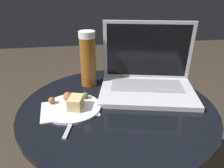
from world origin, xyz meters
The scene contains 6 objects.
table centered at (0.00, 0.00, 0.41)m, with size 0.71×0.71×0.57m.
napkin centered at (-0.17, -0.01, 0.58)m, with size 0.21×0.15×0.00m.
laptop centered at (0.14, 0.11, 0.63)m, with size 0.42×0.34×0.27m.
beer_glass centered at (-0.09, 0.20, 0.69)m, with size 0.07×0.07×0.23m.
snack_plate centered at (-0.16, 0.00, 0.59)m, with size 0.20×0.20×0.05m.
fork centered at (-0.16, -0.06, 0.58)m, with size 0.07×0.19×0.00m.
Camera 1 is at (-0.13, -0.68, 0.98)m, focal length 35.00 mm.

